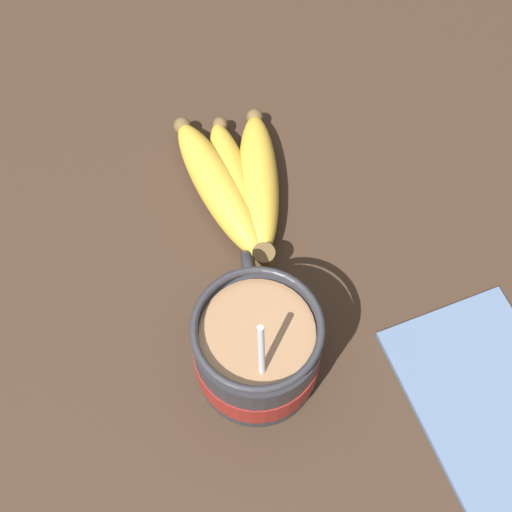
# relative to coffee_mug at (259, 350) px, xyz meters

# --- Properties ---
(table) EXTENTS (1.37, 1.37, 0.03)m
(table) POSITION_rel_coffee_mug_xyz_m (0.05, 0.00, -0.06)
(table) COLOR #332319
(table) RESTS_ON ground
(coffee_mug) EXTENTS (0.14, 0.10, 0.14)m
(coffee_mug) POSITION_rel_coffee_mug_xyz_m (0.00, 0.00, 0.00)
(coffee_mug) COLOR #28282D
(coffee_mug) RESTS_ON table
(banana_bunch) EXTENTS (0.18, 0.11, 0.04)m
(banana_bunch) POSITION_rel_coffee_mug_xyz_m (0.17, -0.00, -0.02)
(banana_bunch) COLOR brown
(banana_bunch) RESTS_ON table
(napkin) EXTENTS (0.20, 0.16, 0.01)m
(napkin) POSITION_rel_coffee_mug_xyz_m (-0.05, -0.19, -0.04)
(napkin) COLOR slate
(napkin) RESTS_ON table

